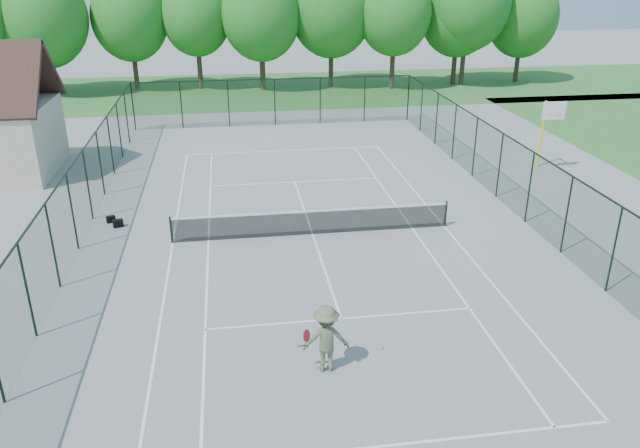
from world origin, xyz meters
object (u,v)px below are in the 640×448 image
Objects in this scene: basketball_goal at (548,121)px; tennis_player at (326,339)px; tennis_net at (313,221)px; sports_bag_a at (111,219)px.

basketball_goal is 1.69× the size of tennis_player.
basketball_goal is at bearing 47.86° from tennis_player.
tennis_net is at bearing -153.54° from basketball_goal.
tennis_net is at bearing 84.47° from tennis_player.
tennis_player is at bearing -80.71° from sports_bag_a.
sports_bag_a is 0.16× the size of tennis_player.
tennis_net is 5.12× the size of tennis_player.
sports_bag_a is 13.49m from tennis_player.
sports_bag_a is (-8.17, 2.48, -0.44)m from tennis_net.
sports_bag_a is at bearing -169.33° from basketball_goal.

